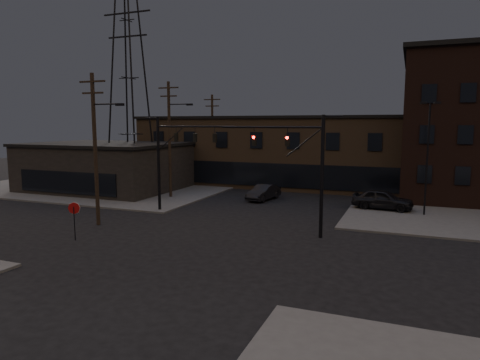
% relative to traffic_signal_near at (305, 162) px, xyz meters
% --- Properties ---
extents(ground, '(140.00, 140.00, 0.00)m').
position_rel_traffic_signal_near_xyz_m(ground, '(-5.36, -4.50, -4.93)').
color(ground, black).
rests_on(ground, ground).
extents(sidewalk_nw, '(30.00, 30.00, 0.15)m').
position_rel_traffic_signal_near_xyz_m(sidewalk_nw, '(-27.36, 17.50, -4.86)').
color(sidewalk_nw, '#474744').
rests_on(sidewalk_nw, ground).
extents(building_row, '(40.00, 12.00, 8.00)m').
position_rel_traffic_signal_near_xyz_m(building_row, '(-5.36, 23.50, -0.93)').
color(building_row, brown).
rests_on(building_row, ground).
extents(building_left, '(16.00, 12.00, 5.00)m').
position_rel_traffic_signal_near_xyz_m(building_left, '(-25.36, 11.50, -2.43)').
color(building_left, black).
rests_on(building_left, ground).
extents(traffic_signal_near, '(7.12, 0.24, 8.00)m').
position_rel_traffic_signal_near_xyz_m(traffic_signal_near, '(0.00, 0.00, 0.00)').
color(traffic_signal_near, black).
rests_on(traffic_signal_near, ground).
extents(traffic_signal_far, '(7.12, 0.24, 8.00)m').
position_rel_traffic_signal_near_xyz_m(traffic_signal_far, '(-12.07, 3.50, 0.08)').
color(traffic_signal_far, black).
rests_on(traffic_signal_far, ground).
extents(stop_sign, '(0.72, 0.33, 2.48)m').
position_rel_traffic_signal_near_xyz_m(stop_sign, '(-13.36, -6.49, -3.09)').
color(stop_sign, black).
rests_on(stop_sign, ground).
extents(utility_pole_near, '(3.70, 0.28, 11.00)m').
position_rel_traffic_signal_near_xyz_m(utility_pole_near, '(-14.79, -2.50, 0.94)').
color(utility_pole_near, black).
rests_on(utility_pole_near, ground).
extents(utility_pole_mid, '(3.70, 0.28, 11.50)m').
position_rel_traffic_signal_near_xyz_m(utility_pole_mid, '(-15.79, 9.50, 1.19)').
color(utility_pole_mid, black).
rests_on(utility_pole_mid, ground).
extents(utility_pole_far, '(2.20, 0.28, 11.00)m').
position_rel_traffic_signal_near_xyz_m(utility_pole_far, '(-16.86, 21.50, 0.85)').
color(utility_pole_far, black).
rests_on(utility_pole_far, ground).
extents(transmission_tower, '(7.00, 7.00, 25.00)m').
position_rel_traffic_signal_near_xyz_m(transmission_tower, '(-23.36, 13.50, 7.57)').
color(transmission_tower, black).
rests_on(transmission_tower, ground).
extents(lot_light_a, '(1.50, 0.28, 9.14)m').
position_rel_traffic_signal_near_xyz_m(lot_light_a, '(7.64, 9.50, 0.58)').
color(lot_light_a, black).
rests_on(lot_light_a, ground).
extents(parked_car_lot_a, '(5.20, 2.54, 1.71)m').
position_rel_traffic_signal_near_xyz_m(parked_car_lot_a, '(4.36, 10.68, -3.93)').
color(parked_car_lot_a, black).
rests_on(parked_car_lot_a, sidewalk_ne).
extents(parked_car_lot_b, '(4.72, 3.46, 1.27)m').
position_rel_traffic_signal_near_xyz_m(parked_car_lot_b, '(10.26, 16.01, -4.15)').
color(parked_car_lot_b, '#ABACAE').
rests_on(parked_car_lot_b, sidewalk_ne).
extents(car_crossing, '(2.36, 4.75, 1.50)m').
position_rel_traffic_signal_near_xyz_m(car_crossing, '(-6.80, 11.89, -4.18)').
color(car_crossing, black).
rests_on(car_crossing, ground).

